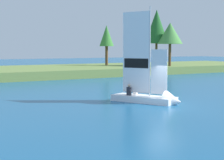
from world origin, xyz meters
name	(u,v)px	position (x,y,z in m)	size (l,w,h in m)	color
ground_plane	(159,107)	(0.00, 0.00, 0.00)	(200.00, 200.00, 0.00)	#195684
shore_bank	(23,72)	(0.00, 28.84, 0.51)	(80.00, 15.76, 1.03)	olive
shoreline_tree_midleft	(107,36)	(13.40, 30.46, 5.36)	(2.17, 2.17, 6.01)	brown
shoreline_tree_centre	(157,27)	(19.15, 25.67, 6.74)	(3.45, 3.45, 8.20)	brown
shoreline_tree_midright	(170,33)	(19.85, 23.40, 5.69)	(3.60, 3.60, 6.21)	brown
sailboat	(154,96)	(0.71, 1.43, 0.49)	(3.45, 5.06, 6.86)	white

